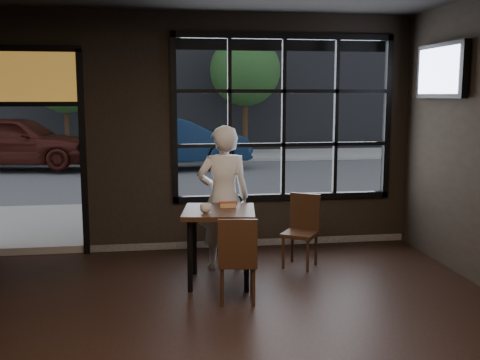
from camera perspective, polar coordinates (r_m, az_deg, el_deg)
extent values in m
cube|color=black|center=(7.79, 4.44, 6.29)|extent=(3.06, 0.12, 2.28)
cube|color=orange|center=(7.75, -20.41, 9.83)|extent=(1.20, 0.06, 0.70)
cube|color=#545456|center=(28.18, -7.39, 4.22)|extent=(60.00, 41.00, 0.04)
cube|color=black|center=(6.38, -2.12, -6.73)|extent=(0.90, 0.90, 0.85)
cube|color=black|center=(5.82, -0.27, -7.98)|extent=(0.44, 0.44, 0.90)
cube|color=black|center=(6.98, 6.11, -5.22)|extent=(0.54, 0.54, 0.90)
imported|color=silver|center=(6.81, -1.69, -1.82)|extent=(0.65, 0.43, 1.76)
imported|color=silver|center=(6.11, -3.52, -2.90)|extent=(0.13, 0.13, 0.10)
cube|color=black|center=(7.41, 19.79, 10.40)|extent=(0.13, 1.13, 0.66)
imported|color=#0C1D37|center=(15.99, -6.98, 3.92)|extent=(4.56, 2.28, 1.44)
imported|color=#3C120E|center=(17.00, -21.72, 3.71)|extent=(4.53, 2.41, 1.47)
cylinder|color=#332114|center=(19.78, -17.13, 4.94)|extent=(0.18, 0.18, 1.94)
sphere|color=#285121|center=(19.75, -17.34, 9.54)|extent=(2.12, 2.12, 2.12)
cylinder|color=#332114|center=(19.79, 0.51, 5.75)|extent=(0.20, 0.20, 2.24)
sphere|color=#166116|center=(19.78, 0.52, 11.05)|extent=(2.44, 2.44, 2.44)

